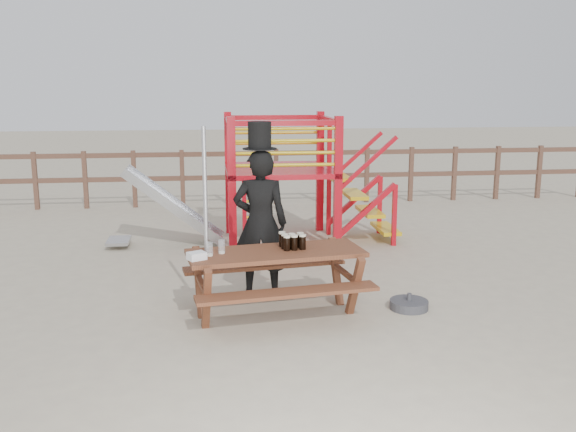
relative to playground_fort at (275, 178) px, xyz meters
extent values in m
plane|color=#B3A78B|center=(-0.12, -3.58, -1.07)|extent=(60.00, 60.00, 0.00)
cube|color=brown|center=(-0.12, 3.42, 0.03)|extent=(15.00, 0.06, 0.10)
cube|color=brown|center=(-0.12, 3.42, -0.47)|extent=(15.00, 0.06, 0.10)
cube|color=brown|center=(-4.62, 3.42, -0.47)|extent=(0.09, 0.09, 1.20)
cube|color=brown|center=(-3.62, 3.42, -0.47)|extent=(0.09, 0.09, 1.20)
cube|color=brown|center=(-2.62, 3.42, -0.47)|extent=(0.09, 0.09, 1.20)
cube|color=brown|center=(-1.62, 3.42, -0.47)|extent=(0.09, 0.09, 1.20)
cube|color=brown|center=(-0.62, 3.42, -0.47)|extent=(0.09, 0.09, 1.20)
cube|color=brown|center=(0.38, 3.42, -0.47)|extent=(0.09, 0.09, 1.20)
cube|color=brown|center=(1.38, 3.42, -0.47)|extent=(0.09, 0.09, 1.20)
cube|color=brown|center=(2.38, 3.42, -0.47)|extent=(0.09, 0.09, 1.20)
cube|color=brown|center=(3.38, 3.42, -0.47)|extent=(0.09, 0.09, 1.20)
cube|color=brown|center=(4.38, 3.42, -0.47)|extent=(0.09, 0.09, 1.20)
cube|color=brown|center=(5.38, 3.42, -0.47)|extent=(0.09, 0.09, 1.20)
cube|color=brown|center=(6.38, 3.42, -0.47)|extent=(0.09, 0.09, 1.20)
cube|color=#BA0C18|center=(-0.72, -0.78, -0.02)|extent=(0.12, 0.12, 2.10)
cube|color=#BA0C18|center=(0.88, -0.78, -0.02)|extent=(0.12, 0.12, 2.10)
cube|color=#BA0C18|center=(-0.72, 0.82, -0.02)|extent=(0.12, 0.12, 2.10)
cube|color=#BA0C18|center=(0.88, 0.82, -0.02)|extent=(0.12, 0.12, 2.10)
cube|color=#BA0C18|center=(0.08, 0.02, 0.13)|extent=(1.72, 1.72, 0.08)
cube|color=#BA0C18|center=(0.08, -0.78, 0.93)|extent=(1.60, 0.08, 0.08)
cube|color=#BA0C18|center=(0.08, 0.82, 0.93)|extent=(1.60, 0.08, 0.08)
cube|color=#BA0C18|center=(-0.72, 0.02, 0.93)|extent=(0.08, 1.60, 0.08)
cube|color=#BA0C18|center=(0.88, 0.02, 0.93)|extent=(0.08, 1.60, 0.08)
cylinder|color=gold|center=(0.08, -0.78, 0.31)|extent=(1.50, 0.05, 0.05)
cylinder|color=gold|center=(0.08, 0.82, 0.31)|extent=(1.50, 0.05, 0.05)
cylinder|color=gold|center=(0.08, -0.78, 0.49)|extent=(1.50, 0.05, 0.05)
cylinder|color=gold|center=(0.08, 0.82, 0.49)|extent=(1.50, 0.05, 0.05)
cylinder|color=gold|center=(0.08, -0.78, 0.67)|extent=(1.50, 0.05, 0.05)
cylinder|color=gold|center=(0.08, 0.82, 0.67)|extent=(1.50, 0.05, 0.05)
cylinder|color=gold|center=(0.08, -0.78, 0.85)|extent=(1.50, 0.05, 0.05)
cylinder|color=gold|center=(0.08, 0.82, 0.85)|extent=(1.50, 0.05, 0.05)
cube|color=#BA0C18|center=(-0.55, -0.93, -0.47)|extent=(0.06, 0.06, 1.20)
cube|color=#BA0C18|center=(-0.19, -0.93, -0.47)|extent=(0.06, 0.06, 1.20)
cylinder|color=gold|center=(-0.37, -0.93, -0.92)|extent=(0.36, 0.04, 0.04)
cylinder|color=gold|center=(-0.37, -0.93, -0.68)|extent=(0.36, 0.04, 0.04)
cylinder|color=gold|center=(-0.37, -0.93, -0.44)|extent=(0.36, 0.04, 0.04)
cylinder|color=gold|center=(-0.37, -0.93, -0.20)|extent=(0.36, 0.04, 0.04)
cylinder|color=gold|center=(-0.37, -0.93, 0.04)|extent=(0.36, 0.04, 0.04)
cube|color=gold|center=(1.03, 0.02, 0.01)|extent=(0.30, 0.90, 0.06)
cube|color=gold|center=(1.31, 0.02, -0.29)|extent=(0.30, 0.90, 0.06)
cube|color=gold|center=(1.59, 0.02, -0.59)|extent=(0.30, 0.90, 0.06)
cube|color=gold|center=(1.87, 0.02, -0.89)|extent=(0.30, 0.90, 0.06)
cube|color=#BA0C18|center=(1.43, -0.43, -0.47)|extent=(0.95, 0.08, 0.86)
cube|color=#BA0C18|center=(1.43, 0.47, -0.47)|extent=(0.95, 0.08, 0.86)
cube|color=#B7B9BE|center=(-1.62, 0.02, -0.45)|extent=(1.53, 0.55, 1.21)
cube|color=#B7B9BE|center=(-1.62, -0.25, -0.41)|extent=(1.58, 0.04, 1.28)
cube|color=#B7B9BE|center=(-1.62, 0.29, -0.41)|extent=(1.58, 0.04, 1.28)
cube|color=#B7B9BE|center=(-2.52, 0.02, -0.97)|extent=(0.35, 0.55, 0.05)
cube|color=brown|center=(-0.34, -3.36, -0.34)|extent=(2.03, 1.00, 0.05)
cube|color=brown|center=(-0.27, -3.89, -0.64)|extent=(1.96, 0.55, 0.04)
cube|color=brown|center=(-0.42, -2.83, -0.64)|extent=(1.96, 0.55, 0.04)
cube|color=brown|center=(-1.16, -3.48, -0.72)|extent=(0.24, 1.16, 0.70)
cube|color=brown|center=(0.47, -3.24, -0.72)|extent=(0.24, 1.16, 0.70)
imported|color=black|center=(-0.45, -2.61, -0.17)|extent=(0.71, 0.51, 1.81)
cube|color=#0B821C|center=(-0.43, -2.47, 0.05)|extent=(0.07, 0.03, 0.42)
cylinder|color=black|center=(-0.45, -2.61, 0.74)|extent=(0.41, 0.41, 0.01)
cylinder|color=black|center=(-0.45, -2.61, 0.91)|extent=(0.28, 0.28, 0.31)
cube|color=white|center=(-0.43, -2.48, 1.02)|extent=(0.14, 0.02, 0.04)
cylinder|color=#B2B2B7|center=(-1.10, -3.33, -0.01)|extent=(0.05, 0.05, 2.13)
cylinder|color=#37373C|center=(1.22, -3.35, -1.02)|extent=(0.45, 0.45, 0.10)
cylinder|color=#37373C|center=(1.22, -3.35, -0.93)|extent=(0.05, 0.05, 0.09)
cube|color=white|center=(-1.21, -3.62, -0.28)|extent=(0.22, 0.21, 0.08)
cylinder|color=black|center=(-0.22, -3.36, -0.24)|extent=(0.08, 0.08, 0.15)
cylinder|color=beige|center=(-0.22, -3.36, -0.16)|extent=(0.08, 0.08, 0.02)
cylinder|color=black|center=(-0.13, -3.35, -0.24)|extent=(0.08, 0.08, 0.15)
cylinder|color=beige|center=(-0.13, -3.35, -0.16)|extent=(0.08, 0.08, 0.02)
cylinder|color=black|center=(-0.04, -3.33, -0.24)|extent=(0.08, 0.08, 0.15)
cylinder|color=beige|center=(-0.04, -3.33, -0.16)|extent=(0.08, 0.08, 0.02)
cylinder|color=black|center=(-0.23, -3.28, -0.24)|extent=(0.08, 0.08, 0.15)
cylinder|color=beige|center=(-0.23, -3.28, -0.16)|extent=(0.08, 0.08, 0.02)
cylinder|color=black|center=(-0.15, -3.27, -0.24)|extent=(0.08, 0.08, 0.15)
cylinder|color=beige|center=(-0.15, -3.27, -0.16)|extent=(0.08, 0.08, 0.02)
cylinder|color=black|center=(-0.05, -3.24, -0.24)|extent=(0.08, 0.08, 0.15)
cylinder|color=beige|center=(-0.05, -3.24, -0.16)|extent=(0.08, 0.08, 0.02)
cylinder|color=black|center=(-0.25, -3.17, -0.24)|extent=(0.08, 0.08, 0.15)
cylinder|color=beige|center=(-0.25, -3.17, -0.16)|extent=(0.08, 0.08, 0.02)
cylinder|color=silver|center=(-0.94, -3.40, -0.24)|extent=(0.08, 0.08, 0.15)
cylinder|color=beige|center=(-0.94, -3.40, -0.31)|extent=(0.07, 0.07, 0.02)
cylinder|color=silver|center=(-1.07, -3.48, -0.24)|extent=(0.08, 0.08, 0.15)
cylinder|color=beige|center=(-1.07, -3.48, -0.31)|extent=(0.07, 0.07, 0.02)
camera|label=1|loc=(-1.05, -10.21, 1.51)|focal=40.00mm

